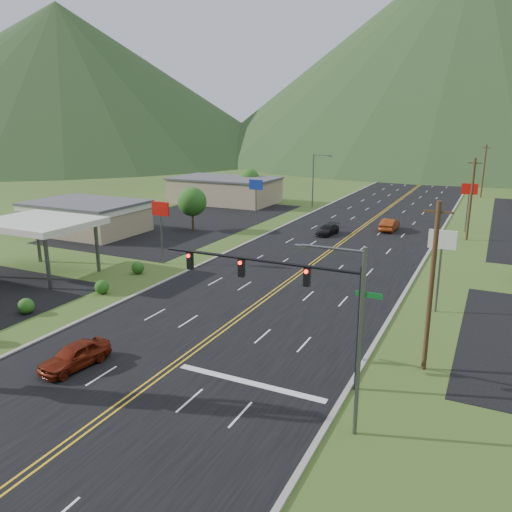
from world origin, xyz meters
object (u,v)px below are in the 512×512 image
at_px(streetlight_east, 353,330).
at_px(traffic_signal, 289,286).
at_px(car_red_near, 75,356).
at_px(gas_canopy, 39,224).
at_px(car_dark_mid, 327,230).
at_px(streetlight_west, 315,177).
at_px(car_red_far, 390,225).

bearing_deg(streetlight_east, traffic_signal, 139.61).
relative_size(traffic_signal, car_red_near, 2.99).
height_order(streetlight_east, gas_canopy, streetlight_east).
bearing_deg(traffic_signal, streetlight_east, -40.39).
xyz_separation_m(gas_canopy, car_dark_mid, (19.12, 28.24, -4.22)).
bearing_deg(streetlight_east, streetlight_west, 110.86).
bearing_deg(car_red_far, traffic_signal, 95.54).
distance_m(streetlight_west, car_red_near, 61.36).
distance_m(traffic_signal, car_red_near, 13.38).
relative_size(traffic_signal, car_red_far, 2.66).
relative_size(gas_canopy, car_red_near, 2.28).
distance_m(streetlight_west, gas_canopy, 49.10).
bearing_deg(gas_canopy, car_red_far, 53.01).
relative_size(car_red_near, car_red_far, 0.89).
distance_m(streetlight_east, car_dark_mid, 42.87).
bearing_deg(streetlight_west, traffic_signal, -72.03).
bearing_deg(car_dark_mid, streetlight_east, -63.75).
bearing_deg(traffic_signal, car_red_near, -157.33).
distance_m(gas_canopy, car_dark_mid, 34.37).
distance_m(car_dark_mid, car_red_far, 9.02).
distance_m(gas_canopy, car_red_near, 21.62).
height_order(streetlight_west, car_red_near, streetlight_west).
height_order(streetlight_west, gas_canopy, streetlight_west).
relative_size(streetlight_west, car_dark_mid, 2.02).
bearing_deg(car_dark_mid, streetlight_west, 120.99).
relative_size(traffic_signal, streetlight_west, 1.46).
distance_m(gas_canopy, car_red_far, 43.10).
relative_size(streetlight_east, car_red_near, 2.05).
xyz_separation_m(streetlight_west, car_red_near, (6.56, -60.85, -4.43)).
distance_m(streetlight_east, gas_canopy, 35.28).
height_order(traffic_signal, car_red_far, traffic_signal).
height_order(traffic_signal, car_dark_mid, traffic_signal).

